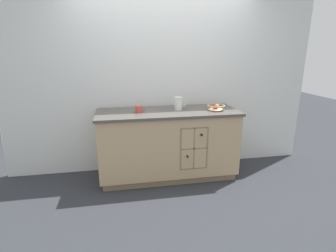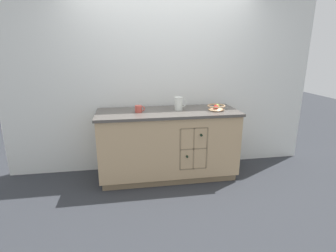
% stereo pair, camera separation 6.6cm
% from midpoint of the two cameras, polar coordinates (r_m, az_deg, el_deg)
% --- Properties ---
extents(ground_plane, '(14.00, 14.00, 0.00)m').
position_cam_midpoint_polar(ground_plane, '(3.76, 0.51, -10.70)').
color(ground_plane, '#2D3035').
extents(back_wall, '(4.40, 0.06, 2.55)m').
position_cam_midpoint_polar(back_wall, '(3.76, -0.48, 9.70)').
color(back_wall, silver).
rests_on(back_wall, ground_plane).
extents(kitchen_island, '(1.86, 0.69, 0.93)m').
position_cam_midpoint_polar(kitchen_island, '(3.57, 0.57, -3.92)').
color(kitchen_island, '#8B7354').
rests_on(kitchen_island, ground_plane).
extents(fruit_bowl, '(0.24, 0.24, 0.08)m').
position_cam_midpoint_polar(fruit_bowl, '(3.54, 10.99, 4.08)').
color(fruit_bowl, tan).
rests_on(fruit_bowl, kitchen_island).
extents(white_pitcher, '(0.17, 0.11, 0.17)m').
position_cam_midpoint_polar(white_pitcher, '(3.49, 2.92, 4.97)').
color(white_pitcher, silver).
rests_on(white_pitcher, kitchen_island).
extents(ceramic_mug, '(0.13, 0.09, 0.09)m').
position_cam_midpoint_polar(ceramic_mug, '(3.37, -5.85, 3.72)').
color(ceramic_mug, '#B7473D').
rests_on(ceramic_mug, kitchen_island).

